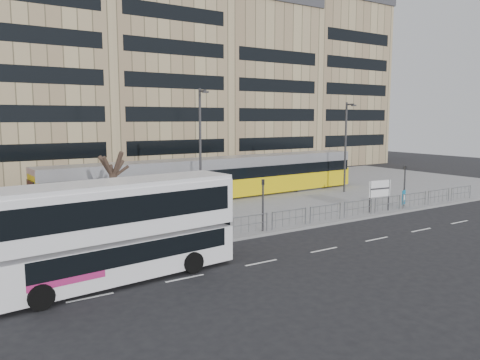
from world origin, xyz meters
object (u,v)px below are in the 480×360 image
double_decker_bus (114,228)px  lamp_post_west (201,144)px  pedestrian (186,200)px  tram (218,178)px  station_sign (380,190)px  traffic_light_west (263,198)px  lamp_post_east (346,143)px  bare_tree (112,149)px  traffic_light_east (405,180)px  ad_panel (404,198)px

double_decker_bus → lamp_post_west: size_ratio=1.23×
pedestrian → lamp_post_west: lamp_post_west is taller
tram → station_sign: bearing=-60.8°
traffic_light_west → pedestrian: bearing=123.1°
double_decker_bus → lamp_post_east: size_ratio=1.33×
traffic_light_west → bare_tree: bearing=172.2°
bare_tree → double_decker_bus: bearing=-107.8°
station_sign → traffic_light_east: 3.29m
tram → pedestrian: tram is taller
ad_panel → traffic_light_east: size_ratio=0.43×
traffic_light_east → lamp_post_west: bearing=169.1°
traffic_light_west → traffic_light_east: 13.68m
tram → lamp_post_west: bearing=-138.5°
traffic_light_east → lamp_post_west: (-13.50, 7.31, 2.77)m
tram → traffic_light_west: (-3.52, -11.27, 0.27)m
pedestrian → double_decker_bus: bearing=119.7°
station_sign → lamp_post_west: size_ratio=0.26×
pedestrian → traffic_light_west: traffic_light_west is taller
traffic_light_east → traffic_light_west: bearing=-159.7°
pedestrian → lamp_post_east: bearing=-107.3°
double_decker_bus → ad_panel: double_decker_bus is taller
traffic_light_east → lamp_post_west: lamp_post_west is taller
double_decker_bus → traffic_light_east: size_ratio=3.46×
traffic_light_west → bare_tree: 9.06m
traffic_light_east → station_sign: bearing=-155.5°
pedestrian → lamp_post_west: 4.27m
lamp_post_east → bare_tree: (-22.46, -4.00, 0.50)m
ad_panel → traffic_light_west: traffic_light_west is taller
traffic_light_east → pedestrian: bearing=175.0°
double_decker_bus → tram: (13.41, 14.48, -0.42)m
ad_panel → lamp_post_west: 15.57m
lamp_post_west → bare_tree: bearing=-153.1°
tram → traffic_light_west: 11.81m
pedestrian → bare_tree: (-5.99, -2.92, 3.92)m
tram → lamp_post_east: (11.38, -3.22, 2.68)m
bare_tree → tram: bearing=33.1°
lamp_post_west → bare_tree: 8.66m
traffic_light_west → double_decker_bus: bearing=-141.7°
traffic_light_east → lamp_post_east: lamp_post_east is taller
lamp_post_west → double_decker_bus: bearing=-131.9°
lamp_post_west → traffic_light_east: bearing=-28.4°
double_decker_bus → tram: size_ratio=0.37×
tram → ad_panel: bearing=-52.2°
tram → traffic_light_west: tram is taller
tram → pedestrian: 6.70m
lamp_post_east → bare_tree: lamp_post_east is taller
lamp_post_east → bare_tree: 22.82m
traffic_light_east → double_decker_bus: bearing=-153.2°
traffic_light_west → lamp_post_east: lamp_post_east is taller
double_decker_bus → bare_tree: bare_tree is taller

